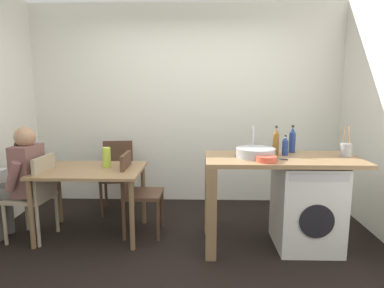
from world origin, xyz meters
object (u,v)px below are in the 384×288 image
(dining_table, at_px, (91,178))
(washing_machine, at_px, (306,205))
(chair_spare_by_wall, at_px, (118,172))
(vase, at_px, (107,157))
(bottle_squat_brown, at_px, (285,146))
(utensil_crock, at_px, (346,150))
(mixing_bowl, at_px, (266,158))
(seated_person, at_px, (21,177))
(bottle_tall_green, at_px, (276,142))
(chair_opposite, at_px, (136,189))
(bottle_clear_small, at_px, (292,140))
(chair_person_seat, at_px, (36,193))

(dining_table, relative_size, washing_machine, 1.28)
(chair_spare_by_wall, bearing_deg, washing_machine, 148.50)
(chair_spare_by_wall, bearing_deg, vase, 88.00)
(dining_table, distance_m, bottle_squat_brown, 2.05)
(utensil_crock, height_order, vase, utensil_crock)
(utensil_crock, xyz_separation_m, vase, (-2.45, 0.25, -0.14))
(mixing_bowl, height_order, utensil_crock, utensil_crock)
(seated_person, height_order, vase, seated_person)
(chair_spare_by_wall, bearing_deg, dining_table, 76.29)
(utensil_crock, bearing_deg, mixing_bowl, -163.18)
(bottle_squat_brown, xyz_separation_m, utensil_crock, (0.58, -0.04, -0.02))
(dining_table, bearing_deg, bottle_squat_brown, -3.03)
(dining_table, relative_size, bottle_tall_green, 3.73)
(washing_machine, xyz_separation_m, bottle_tall_green, (-0.30, 0.12, 0.62))
(chair_opposite, xyz_separation_m, vase, (-0.33, 0.05, 0.34))
(dining_table, height_order, vase, vase)
(dining_table, height_order, mixing_bowl, mixing_bowl)
(washing_machine, height_order, vase, vase)
(bottle_clear_small, bearing_deg, dining_table, -178.69)
(chair_opposite, distance_m, washing_machine, 1.78)
(dining_table, height_order, chair_opposite, chair_opposite)
(seated_person, bearing_deg, bottle_squat_brown, -84.63)
(mixing_bowl, bearing_deg, vase, 162.90)
(bottle_clear_small, height_order, mixing_bowl, bottle_clear_small)
(chair_opposite, xyz_separation_m, bottle_clear_small, (1.65, -0.00, 0.54))
(chair_spare_by_wall, bearing_deg, bottle_clear_small, 153.39)
(utensil_crock, bearing_deg, chair_person_seat, 179.24)
(bottle_tall_green, xyz_separation_m, vase, (-1.78, 0.18, -0.21))
(utensil_crock, relative_size, vase, 1.40)
(bottle_clear_small, bearing_deg, chair_person_seat, -176.66)
(chair_spare_by_wall, bearing_deg, utensil_crock, 152.79)
(washing_machine, bearing_deg, vase, 171.76)
(mixing_bowl, bearing_deg, chair_spare_by_wall, 145.11)
(chair_spare_by_wall, bearing_deg, seated_person, 40.34)
(bottle_tall_green, bearing_deg, chair_spare_by_wall, 155.11)
(dining_table, distance_m, washing_machine, 2.25)
(chair_person_seat, distance_m, vase, 0.80)
(dining_table, xyz_separation_m, bottle_tall_green, (1.93, -0.08, 0.41))
(bottle_tall_green, bearing_deg, washing_machine, -22.04)
(seated_person, xyz_separation_m, bottle_tall_green, (2.63, 0.01, 0.38))
(dining_table, height_order, washing_machine, washing_machine)
(bottle_tall_green, distance_m, mixing_bowl, 0.37)
(seated_person, bearing_deg, washing_machine, -86.45)
(washing_machine, xyz_separation_m, vase, (-2.08, 0.30, 0.42))
(washing_machine, relative_size, bottle_tall_green, 2.91)
(chair_person_seat, height_order, washing_machine, chair_person_seat)
(dining_table, bearing_deg, chair_opposite, 6.07)
(chair_spare_by_wall, height_order, washing_machine, chair_spare_by_wall)
(seated_person, bearing_deg, mixing_bowl, -91.38)
(dining_table, bearing_deg, mixing_bowl, -12.69)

